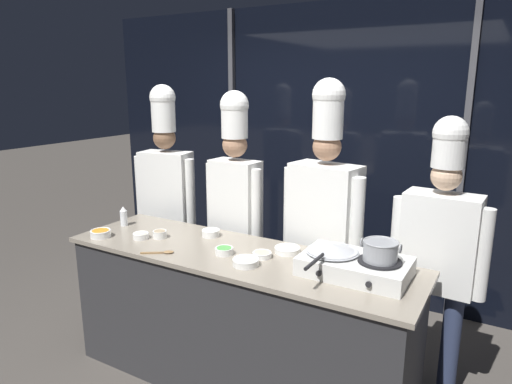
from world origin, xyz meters
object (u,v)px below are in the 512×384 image
Objects in this scene: stock_pot at (380,250)px; squeeze_bottle_clear at (124,216)px; chef_sous at (235,196)px; chef_pastry at (439,244)px; prep_bowl_carrots at (101,233)px; prep_bowl_mushrooms at (160,234)px; prep_bowl_bean_sprouts at (211,232)px; prep_bowl_chicken at (246,261)px; frying_pan at (332,249)px; serving_spoon_slotted at (163,252)px; chef_head at (167,186)px; portable_stove at (355,266)px; prep_bowl_noodles at (141,235)px; prep_bowl_shrimp at (262,254)px; chef_line at (324,210)px; prep_bowl_garlic at (287,249)px; prep_bowl_scallions at (224,250)px.

stock_pot is 1.44× the size of squeeze_bottle_clear.
chef_sous reaches higher than chef_pastry.
prep_bowl_carrots is 2.26m from chef_pastry.
prep_bowl_bean_sprouts is (0.29, 0.21, -0.00)m from prep_bowl_mushrooms.
stock_pot is 1.73× the size of prep_bowl_bean_sprouts.
stock_pot reaches higher than prep_bowl_chicken.
frying_pan is at bearing 46.33° from chef_pastry.
chef_head is at bearing 129.53° from serving_spoon_slotted.
portable_stove is 1.23m from chef_sous.
squeeze_bottle_clear is at bearing 155.65° from serving_spoon_slotted.
chef_sous is (-0.02, 0.35, 0.19)m from prep_bowl_bean_sprouts.
prep_bowl_noodles is at bearing -142.85° from prep_bowl_mushrooms.
prep_bowl_carrots is 1.19× the size of prep_bowl_shrimp.
prep_bowl_shrimp is 0.07× the size of chef_pastry.
prep_bowl_carrots is at bearing -148.67° from prep_bowl_bean_sprouts.
chef_line is (0.22, 0.68, 0.18)m from prep_bowl_chicken.
prep_bowl_chicken is at bearing -9.26° from squeeze_bottle_clear.
portable_stove is at bearing 8.79° from prep_bowl_carrots.
prep_bowl_chicken is 0.74m from chef_line.
chef_head is at bearing -0.69° from chef_sous.
frying_pan reaches higher than prep_bowl_noodles.
prep_bowl_bean_sprouts is (-0.61, 0.01, 0.01)m from prep_bowl_garlic.
serving_spoon_slotted is 1.11m from chef_head.
chef_pastry is (1.47, 0.34, 0.07)m from prep_bowl_bean_sprouts.
chef_head is (-0.69, 0.84, 0.19)m from serving_spoon_slotted.
prep_bowl_bean_sprouts reaches higher than prep_bowl_chicken.
prep_bowl_scallions is 0.39m from serving_spoon_slotted.
prep_bowl_mushrooms is 0.05× the size of chef_sous.
prep_bowl_noodles is 0.91m from prep_bowl_shrimp.
portable_stove is 1.82m from squeeze_bottle_clear.
prep_bowl_carrots reaches higher than prep_bowl_noodles.
portable_stove is 0.30× the size of chef_head.
portable_stove is 1.50m from prep_bowl_noodles.
prep_bowl_mushrooms is at bearing -176.75° from frying_pan.
prep_bowl_mushrooms is at bearing -144.41° from prep_bowl_bean_sprouts.
prep_bowl_carrots is at bearing -156.45° from prep_bowl_noodles.
chef_line reaches higher than prep_bowl_scallions.
prep_bowl_carrots reaches higher than prep_bowl_shrimp.
portable_stove is 0.83m from prep_bowl_scallions.
squeeze_bottle_clear reaches higher than prep_bowl_chicken.
stock_pot is 1.34m from chef_sous.
prep_bowl_mushrooms reaches higher than serving_spoon_slotted.
chef_line reaches higher than prep_bowl_garlic.
prep_bowl_scallions reaches higher than prep_bowl_garlic.
chef_line is at bearing 137.17° from stock_pot.
chef_pastry is at bearing -176.23° from chef_sous.
prep_bowl_noodles is 0.06× the size of chef_sous.
prep_bowl_garlic is 0.08× the size of chef_line.
frying_pan reaches higher than prep_bowl_shrimp.
prep_bowl_garlic is 1.31× the size of prep_bowl_bean_sprouts.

